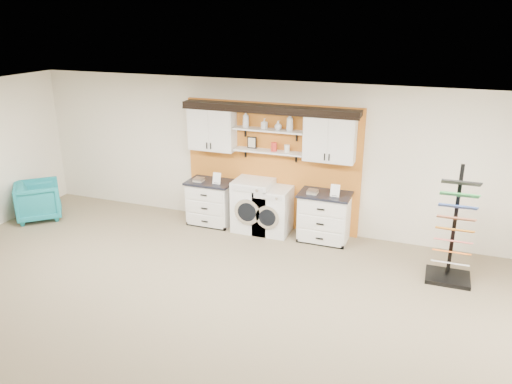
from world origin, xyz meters
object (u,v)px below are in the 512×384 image
at_px(base_cabinet_left, 211,202).
at_px(dryer, 273,210).
at_px(washer, 254,205).
at_px(base_cabinet_right, 324,217).
at_px(sample_rack, 452,246).
at_px(armchair, 39,200).

height_order(base_cabinet_left, dryer, dryer).
relative_size(base_cabinet_left, washer, 0.90).
height_order(base_cabinet_right, washer, washer).
bearing_deg(washer, dryer, -0.00).
height_order(base_cabinet_right, dryer, base_cabinet_right).
relative_size(washer, sample_rack, 0.55).
xyz_separation_m(dryer, sample_rack, (3.13, -0.72, 0.12)).
height_order(base_cabinet_left, sample_rack, sample_rack).
distance_m(washer, armchair, 4.37).
xyz_separation_m(base_cabinet_right, washer, (-1.37, -0.00, 0.04)).
bearing_deg(dryer, washer, 180.00).
xyz_separation_m(dryer, armchair, (-4.65, -1.00, -0.06)).
relative_size(base_cabinet_right, armchair, 1.11).
relative_size(washer, dryer, 1.12).
xyz_separation_m(base_cabinet_right, sample_rack, (2.16, -0.72, 0.11)).
bearing_deg(base_cabinet_right, armchair, -169.90).
relative_size(sample_rack, armchair, 2.18).
bearing_deg(base_cabinet_right, washer, -179.86).
bearing_deg(sample_rack, washer, 167.99).
distance_m(base_cabinet_right, dryer, 0.97).
height_order(dryer, armchair, dryer).
distance_m(base_cabinet_left, armchair, 3.51).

